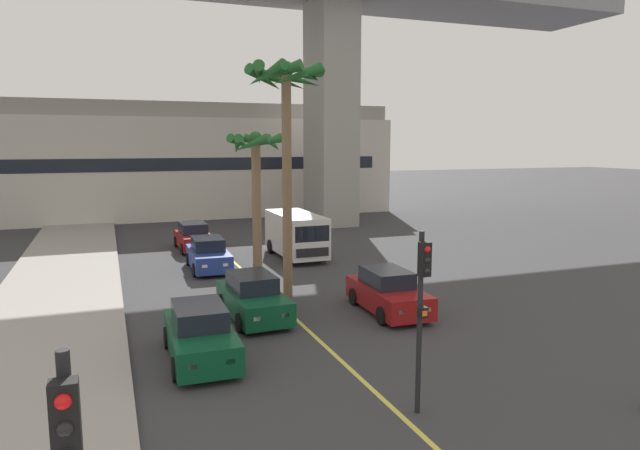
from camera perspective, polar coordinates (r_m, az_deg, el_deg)
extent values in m
cube|color=#9E9991|center=(18.90, -26.23, -11.23)|extent=(4.80, 80.00, 0.15)
cube|color=#DBCC4C|center=(27.16, -7.49, -4.78)|extent=(0.14, 56.00, 0.01)
cube|color=gray|center=(42.69, 1.09, 11.05)|extent=(2.80, 4.40, 16.35)
cube|color=beige|center=(49.46, -13.79, 5.64)|extent=(35.35, 8.00, 8.08)
cube|color=#9C998D|center=(49.48, -13.98, 11.02)|extent=(34.64, 7.20, 1.20)
cube|color=black|center=(45.46, -13.19, 5.96)|extent=(31.81, 0.04, 1.00)
cube|color=#0C4728|center=(16.71, -11.92, -11.23)|extent=(1.78, 4.13, 0.80)
cube|color=black|center=(16.64, -12.06, -8.85)|extent=(1.43, 2.08, 0.60)
cube|color=#F2EDCC|center=(14.90, -9.02, -13.41)|extent=(0.24, 0.08, 0.14)
cube|color=#F2EDCC|center=(14.77, -12.69, -13.71)|extent=(0.24, 0.08, 0.14)
cylinder|color=black|center=(15.74, -8.25, -13.39)|extent=(0.23, 0.64, 0.64)
cylinder|color=black|center=(15.54, -14.28, -13.86)|extent=(0.23, 0.64, 0.64)
cylinder|color=black|center=(18.09, -9.87, -10.51)|extent=(0.23, 0.64, 0.64)
cylinder|color=black|center=(17.92, -15.06, -10.87)|extent=(0.23, 0.64, 0.64)
cube|color=maroon|center=(20.85, 6.87, -7.16)|extent=(1.84, 4.16, 0.80)
cube|color=black|center=(20.81, 6.72, -5.26)|extent=(1.47, 2.10, 0.60)
cube|color=#F2EDCC|center=(19.33, 10.72, -8.34)|extent=(0.24, 0.09, 0.14)
cube|color=#F2EDCC|center=(18.90, 8.22, -8.66)|extent=(0.24, 0.09, 0.14)
cylinder|color=black|center=(20.19, 10.51, -8.52)|extent=(0.24, 0.65, 0.64)
cylinder|color=black|center=(19.48, 6.31, -9.06)|extent=(0.24, 0.65, 0.64)
cylinder|color=black|center=(22.36, 7.33, -6.80)|extent=(0.24, 0.65, 0.64)
cylinder|color=black|center=(21.72, 3.46, -7.20)|extent=(0.24, 0.65, 0.64)
cube|color=maroon|center=(33.34, -12.59, -1.47)|extent=(1.81, 4.14, 0.80)
cube|color=black|center=(33.38, -12.67, -0.28)|extent=(1.45, 2.09, 0.60)
cube|color=#F2EDCC|center=(31.46, -11.13, -1.91)|extent=(0.24, 0.09, 0.14)
cube|color=#F2EDCC|center=(31.30, -12.81, -2.01)|extent=(0.24, 0.09, 0.14)
cylinder|color=black|center=(32.29, -10.78, -2.20)|extent=(0.24, 0.65, 0.64)
cylinder|color=black|center=(32.02, -13.62, -2.37)|extent=(0.24, 0.65, 0.64)
cylinder|color=black|center=(34.75, -11.62, -1.48)|extent=(0.24, 0.65, 0.64)
cylinder|color=black|center=(34.50, -14.26, -1.64)|extent=(0.24, 0.65, 0.64)
cube|color=navy|center=(27.98, -11.15, -3.28)|extent=(1.80, 4.14, 0.80)
cube|color=black|center=(28.00, -11.23, -1.86)|extent=(1.44, 2.08, 0.60)
cube|color=#F2EDCC|center=(26.09, -9.50, -3.96)|extent=(0.24, 0.09, 0.14)
cube|color=#F2EDCC|center=(25.96, -11.53, -4.08)|extent=(0.24, 0.09, 0.14)
cylinder|color=black|center=(26.93, -9.04, -4.24)|extent=(0.23, 0.64, 0.64)
cylinder|color=black|center=(26.70, -12.46, -4.45)|extent=(0.23, 0.64, 0.64)
cylinder|color=black|center=(29.38, -9.93, -3.21)|extent=(0.23, 0.64, 0.64)
cylinder|color=black|center=(29.17, -13.07, -3.39)|extent=(0.23, 0.64, 0.64)
cube|color=#0C4728|center=(20.15, -6.72, -7.71)|extent=(1.86, 4.16, 0.80)
cube|color=black|center=(20.11, -6.87, -5.74)|extent=(1.47, 2.10, 0.60)
cube|color=#F2EDCC|center=(18.43, -3.54, -9.03)|extent=(0.24, 0.09, 0.14)
cube|color=#F2EDCC|center=(18.16, -6.36, -9.34)|extent=(0.24, 0.09, 0.14)
cylinder|color=black|center=(19.30, -3.30, -9.19)|extent=(0.25, 0.65, 0.64)
cylinder|color=black|center=(18.85, -8.00, -9.69)|extent=(0.25, 0.65, 0.64)
cylinder|color=black|center=(21.61, -5.59, -7.30)|extent=(0.25, 0.65, 0.64)
cylinder|color=black|center=(21.21, -9.79, -7.69)|extent=(0.25, 0.65, 0.64)
cube|color=silver|center=(30.36, -2.45, -0.83)|extent=(2.01, 5.20, 2.10)
cube|color=black|center=(27.92, -0.80, -0.90)|extent=(1.80, 0.08, 0.80)
cube|color=black|center=(28.02, -0.76, -2.79)|extent=(1.70, 0.06, 0.44)
cylinder|color=black|center=(29.39, 0.28, -2.96)|extent=(0.26, 0.76, 0.76)
cylinder|color=black|center=(28.78, -3.26, -3.22)|extent=(0.26, 0.76, 0.76)
cylinder|color=black|center=(32.27, -1.71, -1.95)|extent=(0.26, 0.76, 0.76)
cylinder|color=black|center=(31.71, -4.95, -2.16)|extent=(0.26, 0.76, 0.76)
cube|color=black|center=(5.53, -24.22, -17.74)|extent=(0.24, 0.20, 0.76)
sphere|color=red|center=(5.34, -24.44, -15.87)|extent=(0.14, 0.14, 0.14)
sphere|color=black|center=(5.44, -24.29, -18.19)|extent=(0.14, 0.14, 0.14)
cylinder|color=black|center=(13.03, 9.98, -9.77)|extent=(0.12, 0.12, 4.20)
cube|color=black|center=(12.53, 10.48, -3.41)|extent=(0.24, 0.20, 0.76)
sphere|color=red|center=(12.40, 10.74, -2.41)|extent=(0.14, 0.14, 0.14)
sphere|color=black|center=(12.45, 10.71, -3.49)|extent=(0.14, 0.14, 0.14)
sphere|color=black|center=(12.50, 10.68, -4.57)|extent=(0.14, 0.14, 0.14)
cube|color=black|center=(12.84, 10.29, -8.64)|extent=(0.20, 0.16, 0.24)
cube|color=orange|center=(12.78, 10.47, -8.74)|extent=(0.12, 0.03, 0.12)
cylinder|color=brown|center=(27.38, -6.39, 1.91)|extent=(0.44, 0.44, 6.20)
sphere|color=#236028|center=(27.21, -6.50, 8.72)|extent=(0.60, 0.60, 0.60)
cone|color=#236028|center=(27.48, -4.75, 8.13)|extent=(0.54, 1.80, 0.97)
cone|color=#236028|center=(28.03, -5.91, 8.34)|extent=(1.73, 1.35, 0.79)
cone|color=#236028|center=(27.74, -7.93, 8.14)|extent=(1.67, 1.45, 0.93)
cone|color=#236028|center=(27.12, -8.32, 7.91)|extent=(0.66, 1.81, 1.09)
cone|color=#236028|center=(26.38, -7.01, 8.03)|extent=(1.76, 1.27, 1.02)
cone|color=#236028|center=(26.51, -5.39, 8.31)|extent=(1.82, 1.06, 0.83)
cylinder|color=brown|center=(22.20, -3.34, 3.76)|extent=(0.37, 0.37, 8.73)
sphere|color=#236028|center=(22.31, -3.44, 15.40)|extent=(0.60, 0.60, 0.60)
cone|color=#236028|center=(22.47, -0.78, 14.71)|extent=(0.71, 2.13, 0.92)
cone|color=#236028|center=(23.19, -2.30, 14.40)|extent=(1.82, 1.74, 0.99)
cone|color=#236028|center=(23.27, -3.94, 14.30)|extent=(2.11, 0.65, 1.04)
cone|color=#236028|center=(22.89, -5.54, 14.36)|extent=(1.94, 1.58, 1.05)
cone|color=#236028|center=(22.26, -6.15, 14.82)|extent=(0.96, 2.13, 0.86)
cone|color=#236028|center=(21.59, -5.47, 14.80)|extent=(1.30, 2.06, 1.01)
cone|color=#236028|center=(21.33, -4.44, 14.95)|extent=(1.91, 1.63, 0.98)
cone|color=#236028|center=(21.34, -2.29, 14.77)|extent=(2.11, 0.67, 1.09)
cone|color=#236028|center=(21.94, -0.86, 14.98)|extent=(1.65, 1.91, 0.85)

